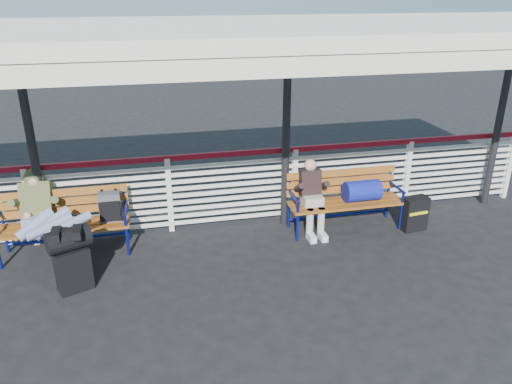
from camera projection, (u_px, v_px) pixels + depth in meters
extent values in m
plane|color=black|center=(183.00, 298.00, 6.17)|extent=(60.00, 60.00, 0.00)
cube|color=silver|center=(169.00, 195.00, 7.66)|extent=(12.00, 0.04, 1.04)
cube|color=maroon|center=(167.00, 158.00, 7.43)|extent=(12.00, 0.06, 0.08)
cube|color=silver|center=(509.00, 166.00, 8.90)|extent=(0.08, 0.08, 1.20)
cube|color=silver|center=(161.00, 32.00, 5.81)|extent=(12.60, 3.60, 0.16)
cube|color=silver|center=(173.00, 65.00, 4.28)|extent=(12.60, 0.06, 0.30)
cylinder|color=black|center=(33.00, 150.00, 6.81)|extent=(0.12, 0.12, 3.00)
cylinder|color=black|center=(286.00, 134.00, 7.55)|extent=(0.12, 0.12, 3.00)
cylinder|color=black|center=(499.00, 120.00, 8.31)|extent=(0.12, 0.12, 3.00)
cube|color=black|center=(73.00, 270.00, 6.25)|extent=(0.48, 0.39, 0.57)
cylinder|color=black|center=(68.00, 239.00, 6.09)|extent=(0.59, 0.46, 0.29)
cube|color=brown|center=(64.00, 226.00, 7.00)|extent=(1.80, 0.50, 0.04)
cube|color=brown|center=(63.00, 202.00, 7.13)|extent=(1.80, 0.10, 0.40)
cylinder|color=navy|center=(128.00, 241.00, 7.08)|extent=(0.04, 0.04, 0.45)
cylinder|color=navy|center=(3.00, 224.00, 7.07)|extent=(0.04, 0.04, 0.90)
cylinder|color=navy|center=(126.00, 213.00, 7.42)|extent=(0.04, 0.04, 0.90)
cube|color=#4F5157|center=(110.00, 207.00, 7.07)|extent=(0.30, 0.19, 0.42)
cube|color=brown|center=(346.00, 203.00, 7.76)|extent=(1.80, 0.50, 0.04)
cube|color=brown|center=(341.00, 181.00, 7.89)|extent=(1.80, 0.10, 0.40)
cylinder|color=navy|center=(297.00, 227.00, 7.49)|extent=(0.04, 0.04, 0.45)
cylinder|color=navy|center=(401.00, 216.00, 7.84)|extent=(0.04, 0.04, 0.45)
cylinder|color=navy|center=(289.00, 201.00, 7.83)|extent=(0.04, 0.04, 0.90)
cylinder|color=navy|center=(388.00, 192.00, 8.18)|extent=(0.04, 0.04, 0.90)
cylinder|color=navy|center=(362.00, 191.00, 7.74)|extent=(0.56, 0.33, 0.33)
cube|color=#8390B1|center=(37.00, 222.00, 6.94)|extent=(0.36, 0.26, 0.18)
cube|color=#4A4B28|center=(36.00, 199.00, 7.02)|extent=(0.42, 0.38, 0.53)
sphere|color=#4A4B28|center=(34.00, 178.00, 7.01)|extent=(0.28, 0.28, 0.28)
sphere|color=tan|center=(34.00, 180.00, 6.97)|extent=(0.21, 0.21, 0.21)
cube|color=black|center=(56.00, 234.00, 5.97)|extent=(0.11, 0.27, 0.10)
cube|color=black|center=(77.00, 232.00, 6.02)|extent=(0.11, 0.27, 0.10)
cube|color=#A9A599|center=(312.00, 201.00, 7.64)|extent=(0.30, 0.24, 0.16)
cube|color=black|center=(310.00, 182.00, 7.67)|extent=(0.32, 0.23, 0.42)
sphere|color=tan|center=(310.00, 165.00, 7.59)|extent=(0.19, 0.19, 0.19)
cylinder|color=#A9A599|center=(310.00, 223.00, 7.57)|extent=(0.11, 0.11, 0.46)
cylinder|color=#A9A599|center=(321.00, 222.00, 7.61)|extent=(0.11, 0.11, 0.46)
cube|color=silver|center=(311.00, 237.00, 7.55)|extent=(0.10, 0.24, 0.10)
cube|color=silver|center=(323.00, 236.00, 7.59)|extent=(0.10, 0.24, 0.10)
cube|color=black|center=(414.00, 214.00, 7.82)|extent=(0.42, 0.26, 0.55)
cube|color=yellow|center=(419.00, 214.00, 7.69)|extent=(0.33, 0.06, 0.04)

